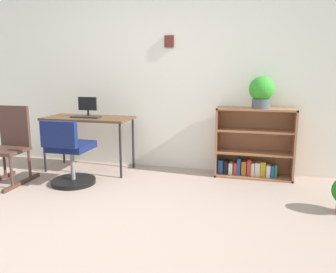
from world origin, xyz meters
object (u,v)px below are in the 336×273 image
(office_chair, at_px, (70,157))
(monitor, at_px, (88,106))
(keyboard, at_px, (86,117))
(potted_plant_on_shelf, at_px, (262,91))
(desk, at_px, (88,121))
(rocking_chair, at_px, (10,144))
(bookshelf_low, at_px, (253,147))

(office_chair, bearing_deg, monitor, 97.57)
(keyboard, xyz_separation_m, potted_plant_on_shelf, (2.19, 0.26, 0.35))
(desk, distance_m, office_chair, 0.71)
(monitor, relative_size, rocking_chair, 0.29)
(bookshelf_low, bearing_deg, rocking_chair, -161.86)
(desk, xyz_separation_m, office_chair, (0.07, -0.62, -0.32))
(rocking_chair, relative_size, bookshelf_low, 0.96)
(desk, height_order, monitor, monitor)
(rocking_chair, xyz_separation_m, bookshelf_low, (2.82, 0.92, -0.08))
(monitor, distance_m, bookshelf_low, 2.21)
(bookshelf_low, bearing_deg, keyboard, -171.44)
(keyboard, distance_m, bookshelf_low, 2.18)
(keyboard, relative_size, bookshelf_low, 0.41)
(potted_plant_on_shelf, bearing_deg, desk, -174.89)
(desk, height_order, bookshelf_low, bookshelf_low)
(bookshelf_low, bearing_deg, potted_plant_on_shelf, -40.83)
(desk, relative_size, potted_plant_on_shelf, 3.01)
(desk, distance_m, monitor, 0.20)
(keyboard, height_order, bookshelf_low, bookshelf_low)
(rocking_chair, bearing_deg, monitor, 46.65)
(potted_plant_on_shelf, bearing_deg, bookshelf_low, 139.17)
(rocking_chair, distance_m, bookshelf_low, 2.97)
(keyboard, bearing_deg, rocking_chair, -138.87)
(bookshelf_low, height_order, potted_plant_on_shelf, potted_plant_on_shelf)
(desk, xyz_separation_m, potted_plant_on_shelf, (2.20, 0.20, 0.42))
(keyboard, height_order, office_chair, office_chair)
(office_chair, bearing_deg, keyboard, 96.63)
(keyboard, bearing_deg, office_chair, -83.37)
(office_chair, distance_m, potted_plant_on_shelf, 2.40)
(monitor, bearing_deg, rocking_chair, -133.35)
(monitor, distance_m, office_chair, 0.85)
(office_chair, xyz_separation_m, rocking_chair, (-0.76, -0.04, 0.12))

